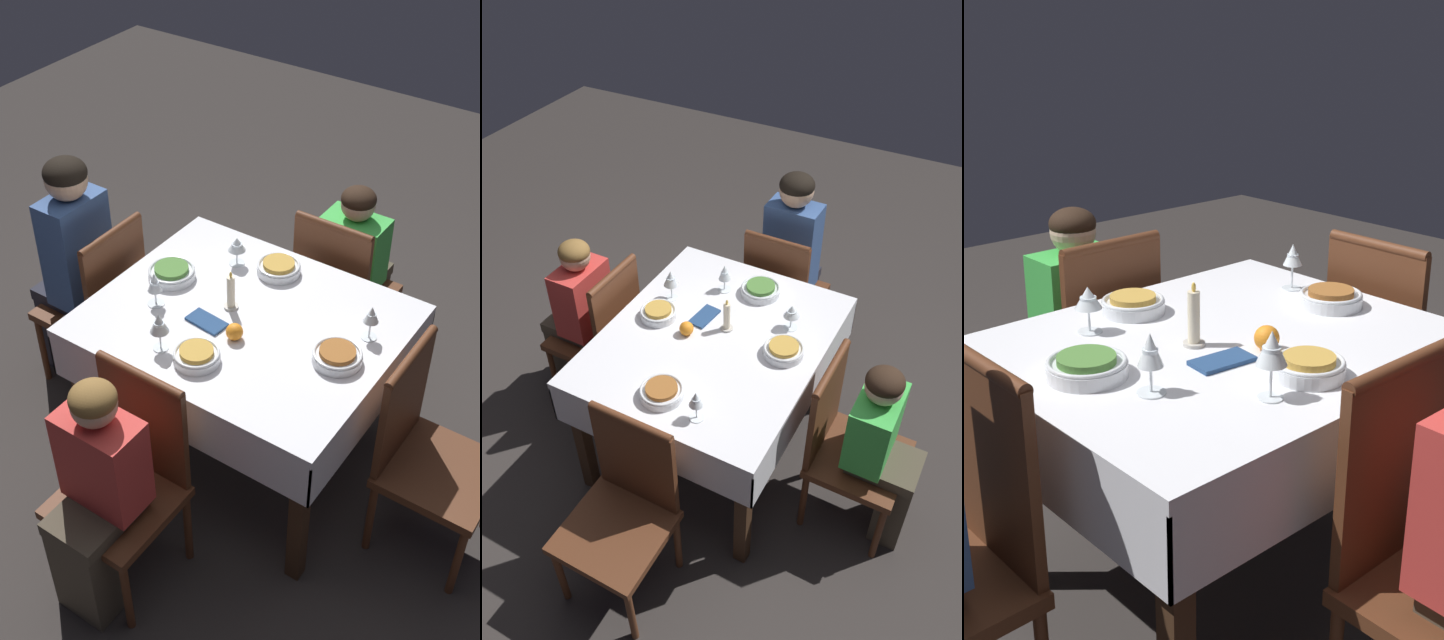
{
  "view_description": "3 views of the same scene",
  "coord_description": "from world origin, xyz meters",
  "views": [
    {
      "loc": [
        -1.39,
        2.07,
        2.83
      ],
      "look_at": [
        -0.02,
        0.07,
        0.82
      ],
      "focal_mm": 45.0,
      "sensor_mm": 36.0,
      "label": 1
    },
    {
      "loc": [
        -1.92,
        -1.07,
        2.77
      ],
      "look_at": [
        0.03,
        -0.02,
        0.87
      ],
      "focal_mm": 35.0,
      "sensor_mm": 36.0,
      "label": 2
    },
    {
      "loc": [
        1.4,
        1.48,
        1.6
      ],
      "look_at": [
        0.07,
        -0.01,
        0.85
      ],
      "focal_mm": 45.0,
      "sensor_mm": 36.0,
      "label": 3
    }
  ],
  "objects": [
    {
      "name": "bowl_east",
      "position": [
        0.41,
        -0.05,
        0.81
      ],
      "size": [
        0.2,
        0.2,
        0.06
      ],
      "color": "silver",
      "rests_on": "dining_table"
    },
    {
      "name": "orange_fruit",
      "position": [
        -0.04,
        0.13,
        0.81
      ],
      "size": [
        0.07,
        0.07,
        0.07
      ],
      "primitive_type": "sphere",
      "color": "orange",
      "rests_on": "dining_table"
    },
    {
      "name": "bowl_north",
      "position": [
        0.01,
        0.32,
        0.81
      ],
      "size": [
        0.18,
        0.18,
        0.06
      ],
      "color": "silver",
      "rests_on": "dining_table"
    },
    {
      "name": "wine_glass_north",
      "position": [
        0.16,
        0.34,
        0.9
      ],
      "size": [
        0.07,
        0.07,
        0.17
      ],
      "color": "white",
      "rests_on": "dining_table"
    },
    {
      "name": "chair_north",
      "position": [
        0.04,
        0.72,
        0.5
      ],
      "size": [
        0.42,
        0.42,
        0.93
      ],
      "rotation": [
        0.0,
        0.0,
        3.14
      ],
      "color": "#562D19",
      "rests_on": "ground_plane"
    },
    {
      "name": "candle_centerpiece",
      "position": [
        0.09,
        -0.02,
        0.85
      ],
      "size": [
        0.06,
        0.06,
        0.18
      ],
      "color": "beige",
      "rests_on": "dining_table"
    },
    {
      "name": "bowl_west",
      "position": [
        -0.43,
        0.02,
        0.81
      ],
      "size": [
        0.19,
        0.19,
        0.06
      ],
      "color": "silver",
      "rests_on": "dining_table"
    },
    {
      "name": "chair_east",
      "position": [
        0.82,
        -0.01,
        0.5
      ],
      "size": [
        0.42,
        0.42,
        0.93
      ],
      "rotation": [
        0.0,
        0.0,
        1.57
      ],
      "color": "#562D19",
      "rests_on": "ground_plane"
    },
    {
      "name": "dining_table",
      "position": [
        0.0,
        0.0,
        0.68
      ],
      "size": [
        1.22,
        1.01,
        0.78
      ],
      "color": "silver",
      "rests_on": "ground_plane"
    },
    {
      "name": "wine_glass_south",
      "position": [
        0.24,
        -0.29,
        0.87
      ],
      "size": [
        0.08,
        0.08,
        0.13
      ],
      "color": "white",
      "rests_on": "dining_table"
    },
    {
      "name": "person_child_green",
      "position": [
        -0.06,
        -0.89,
        0.55
      ],
      "size": [
        0.3,
        0.33,
        1.0
      ],
      "color": "#4C4233",
      "rests_on": "ground_plane"
    },
    {
      "name": "person_adult_denim",
      "position": [
        0.98,
        -0.01,
        0.68
      ],
      "size": [
        0.34,
        0.3,
        1.21
      ],
      "rotation": [
        0.0,
        0.0,
        1.57
      ],
      "color": "#282833",
      "rests_on": "ground_plane"
    },
    {
      "name": "chair_west",
      "position": [
        -0.82,
        -0.02,
        0.5
      ],
      "size": [
        0.42,
        0.42,
        0.93
      ],
      "rotation": [
        0.0,
        0.0,
        -1.57
      ],
      "color": "#562D19",
      "rests_on": "ground_plane"
    },
    {
      "name": "chair_south",
      "position": [
        -0.06,
        -0.72,
        0.5
      ],
      "size": [
        0.42,
        0.42,
        0.93
      ],
      "color": "#562D19",
      "rests_on": "ground_plane"
    },
    {
      "name": "ground_plane",
      "position": [
        0.0,
        0.0,
        0.0
      ],
      "size": [
        8.0,
        8.0,
        0.0
      ],
      "primitive_type": "plane",
      "color": "#332D2B"
    },
    {
      "name": "person_child_red",
      "position": [
        0.04,
        0.89,
        0.57
      ],
      "size": [
        0.3,
        0.33,
        1.04
      ],
      "rotation": [
        0.0,
        0.0,
        3.14
      ],
      "color": "#4C4233",
      "rests_on": "ground_plane"
    },
    {
      "name": "wine_glass_east",
      "position": [
        0.35,
        0.13,
        0.88
      ],
      "size": [
        0.07,
        0.07,
        0.15
      ],
      "color": "white",
      "rests_on": "dining_table"
    },
    {
      "name": "napkin_red_folded",
      "position": [
        0.11,
        0.11,
        0.78
      ],
      "size": [
        0.17,
        0.1,
        0.01
      ],
      "rotation": [
        0.0,
        0.0,
        -0.11
      ],
      "color": "navy",
      "rests_on": "dining_table"
    },
    {
      "name": "bowl_south",
      "position": [
        0.05,
        -0.34,
        0.81
      ],
      "size": [
        0.19,
        0.19,
        0.06
      ],
      "color": "silver",
      "rests_on": "dining_table"
    },
    {
      "name": "wine_glass_west",
      "position": [
        -0.47,
        -0.17,
        0.89
      ],
      "size": [
        0.06,
        0.06,
        0.15
      ],
      "color": "white",
      "rests_on": "dining_table"
    }
  ]
}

